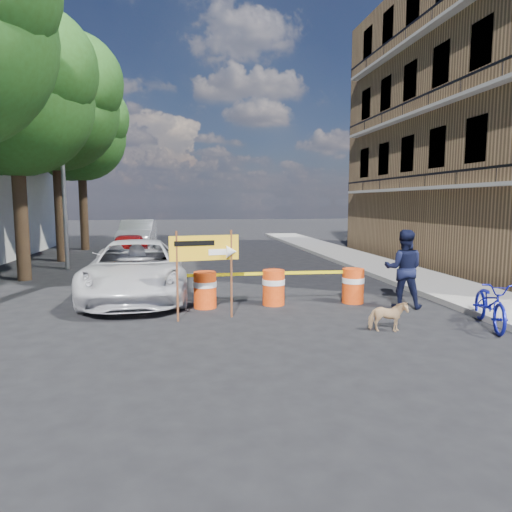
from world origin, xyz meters
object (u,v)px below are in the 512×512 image
object	(u,v)px
barrel_mid_left	(205,289)
sedan_silver	(138,235)
pedestrian	(404,269)
bicycle	(492,282)
barrel_mid_right	(274,287)
barrel_far_left	(129,291)
suv_white	(136,269)
dog	(388,317)
barrel_far_right	(353,285)
sedan_red	(129,249)
detour_sign	(214,254)

from	to	relation	value
barrel_mid_left	sedan_silver	xyz separation A→B (m)	(-2.93, 14.65, 0.35)
pedestrian	bicycle	size ratio (longest dim) A/B	1.01
pedestrian	barrel_mid_right	bearing A→B (deg)	10.69
barrel_far_left	suv_white	distance (m)	1.53
barrel_mid_right	dog	bearing A→B (deg)	-57.18
barrel_mid_right	barrel_far_right	bearing A→B (deg)	-2.73
barrel_mid_right	pedestrian	world-z (taller)	pedestrian
suv_white	sedan_red	size ratio (longest dim) A/B	1.45
detour_sign	bicycle	bearing A→B (deg)	-24.94
detour_sign	dog	world-z (taller)	detour_sign
detour_sign	pedestrian	world-z (taller)	detour_sign
barrel_far_left	detour_sign	size ratio (longest dim) A/B	0.45
barrel_mid_right	pedestrian	size ratio (longest dim) A/B	0.46
detour_sign	barrel_far_right	bearing A→B (deg)	7.32
barrel_mid_right	suv_white	size ratio (longest dim) A/B	0.16
dog	sedan_silver	xyz separation A→B (m)	(-6.47, 17.39, 0.50)
detour_sign	sedan_red	distance (m)	9.88
barrel_mid_right	bicycle	world-z (taller)	bicycle
dog	sedan_silver	distance (m)	18.56
detour_sign	sedan_red	size ratio (longest dim) A/B	0.52
dog	barrel_far_right	bearing A→B (deg)	6.55
sedan_red	pedestrian	bearing A→B (deg)	-52.31
sedan_silver	dog	bearing A→B (deg)	-68.26
barrel_mid_left	barrel_far_right	distance (m)	3.84
barrel_mid_left	sedan_silver	size ratio (longest dim) A/B	0.18
sedan_red	detour_sign	bearing A→B (deg)	-75.35
suv_white	sedan_silver	bearing A→B (deg)	93.16
barrel_far_right	dog	world-z (taller)	barrel_far_right
barrel_far_left	sedan_red	world-z (taller)	sedan_red
detour_sign	dog	size ratio (longest dim) A/B	2.66
barrel_mid_right	detour_sign	world-z (taller)	detour_sign
pedestrian	barrel_far_right	bearing A→B (deg)	-8.38
detour_sign	bicycle	size ratio (longest dim) A/B	1.04
pedestrian	bicycle	xyz separation A→B (m)	(0.92, -2.03, -0.01)
barrel_far_right	sedan_silver	xyz separation A→B (m)	(-6.77, 14.71, 0.35)
pedestrian	barrel_far_left	bearing A→B (deg)	17.80
barrel_far_left	dog	distance (m)	6.07
barrel_mid_left	barrel_far_right	xyz separation A→B (m)	(3.84, -0.06, 0.00)
barrel_mid_left	barrel_far_right	size ratio (longest dim) A/B	1.00
barrel_far_right	bicycle	xyz separation A→B (m)	(1.96, -2.71, 0.49)
sedan_silver	barrel_mid_right	bearing A→B (deg)	-70.91
barrel_mid_left	barrel_mid_right	xyz separation A→B (m)	(1.74, 0.04, 0.00)
barrel_mid_left	bicycle	distance (m)	6.45
bicycle	sedan_silver	world-z (taller)	bicycle
barrel_far_right	detour_sign	xyz separation A→B (m)	(-3.68, -1.04, 1.00)
barrel_far_left	pedestrian	world-z (taller)	pedestrian
barrel_far_right	pedestrian	distance (m)	1.34
barrel_far_right	sedan_red	distance (m)	10.64
pedestrian	suv_white	distance (m)	7.07
bicycle	sedan_silver	distance (m)	19.48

